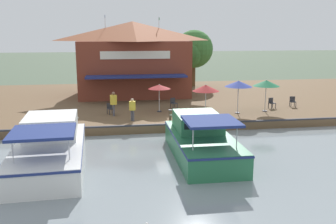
{
  "coord_description": "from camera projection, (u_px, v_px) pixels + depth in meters",
  "views": [
    {
      "loc": [
        23.92,
        -4.27,
        6.68
      ],
      "look_at": [
        -1.0,
        -0.35,
        1.3
      ],
      "focal_mm": 40.0,
      "sensor_mm": 36.0,
      "label": 1
    }
  ],
  "objects": [
    {
      "name": "quay_deck",
      "position": [
        155.0,
        101.0,
        35.71
      ],
      "size": [
        22.0,
        56.0,
        0.6
      ],
      "primitive_type": "cube",
      "color": "brown",
      "rests_on": "ground"
    },
    {
      "name": "ground_plane",
      "position": [
        175.0,
        134.0,
        25.15
      ],
      "size": [
        220.0,
        220.0,
        0.0
      ],
      "primitive_type": "plane",
      "color": "#4C5B47"
    },
    {
      "name": "patio_umbrella_mid_patio_left",
      "position": [
        266.0,
        83.0,
        28.94
      ],
      "size": [
        2.05,
        2.05,
        2.51
      ],
      "color": "#B7B7B7",
      "rests_on": "quay_deck"
    },
    {
      "name": "waterfront_restaurant",
      "position": [
        133.0,
        58.0,
        36.78
      ],
      "size": [
        9.11,
        10.89,
        7.71
      ],
      "color": "brown",
      "rests_on": "quay_deck"
    },
    {
      "name": "tree_downstream_bank",
      "position": [
        193.0,
        50.0,
        42.04
      ],
      "size": [
        4.47,
        4.26,
        6.37
      ],
      "color": "brown",
      "rests_on": "quay_deck"
    },
    {
      "name": "mooring_post",
      "position": [
        170.0,
        117.0,
        25.21
      ],
      "size": [
        0.22,
        0.22,
        0.99
      ],
      "color": "#473323",
      "rests_on": "quay_deck"
    },
    {
      "name": "cafe_chair_facing_river",
      "position": [
        272.0,
        102.0,
        30.53
      ],
      "size": [
        0.53,
        0.53,
        0.85
      ],
      "color": "#2D2D33",
      "rests_on": "quay_deck"
    },
    {
      "name": "patio_umbrella_mid_patio_right",
      "position": [
        159.0,
        87.0,
        28.88
      ],
      "size": [
        1.76,
        1.76,
        2.17
      ],
      "color": "#B7B7B7",
      "rests_on": "quay_deck"
    },
    {
      "name": "person_mid_patio",
      "position": [
        132.0,
        107.0,
        26.03
      ],
      "size": [
        0.45,
        0.45,
        1.61
      ],
      "color": "#4C4C56",
      "rests_on": "quay_deck"
    },
    {
      "name": "motorboat_outer_channel",
      "position": [
        51.0,
        145.0,
        19.48
      ],
      "size": [
        9.45,
        3.63,
        2.36
      ],
      "color": "white",
      "rests_on": "river_water"
    },
    {
      "name": "motorboat_far_downstream",
      "position": [
        199.0,
        138.0,
        20.91
      ],
      "size": [
        8.53,
        3.14,
        2.45
      ],
      "color": "#287047",
      "rests_on": "river_water"
    },
    {
      "name": "patio_umbrella_by_entrance",
      "position": [
        206.0,
        88.0,
        26.47
      ],
      "size": [
        1.92,
        1.92,
        2.49
      ],
      "color": "#B7B7B7",
      "rests_on": "quay_deck"
    },
    {
      "name": "person_near_entrance",
      "position": [
        114.0,
        101.0,
        27.57
      ],
      "size": [
        0.51,
        0.51,
        1.8
      ],
      "color": "#4C4C56",
      "rests_on": "quay_deck"
    },
    {
      "name": "patio_umbrella_back_row",
      "position": [
        238.0,
        84.0,
        28.28
      ],
      "size": [
        2.07,
        2.07,
        2.54
      ],
      "color": "#B7B7B7",
      "rests_on": "quay_deck"
    },
    {
      "name": "cafe_chair_mid_patio",
      "position": [
        293.0,
        101.0,
        31.16
      ],
      "size": [
        0.51,
        0.51,
        0.85
      ],
      "color": "#2D2D33",
      "rests_on": "quay_deck"
    },
    {
      "name": "quay_edge_fender",
      "position": [
        175.0,
        124.0,
        25.11
      ],
      "size": [
        0.2,
        50.4,
        0.1
      ],
      "primitive_type": "cube",
      "color": "#2D2D33",
      "rests_on": "quay_deck"
    },
    {
      "name": "cafe_chair_under_first_umbrella",
      "position": [
        173.0,
        103.0,
        30.49
      ],
      "size": [
        0.57,
        0.57,
        0.85
      ],
      "color": "#2D2D33",
      "rests_on": "quay_deck"
    },
    {
      "name": "cafe_chair_back_row_seat",
      "position": [
        110.0,
        108.0,
        28.34
      ],
      "size": [
        0.58,
        0.58,
        0.85
      ],
      "color": "#2D2D33",
      "rests_on": "quay_deck"
    }
  ]
}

